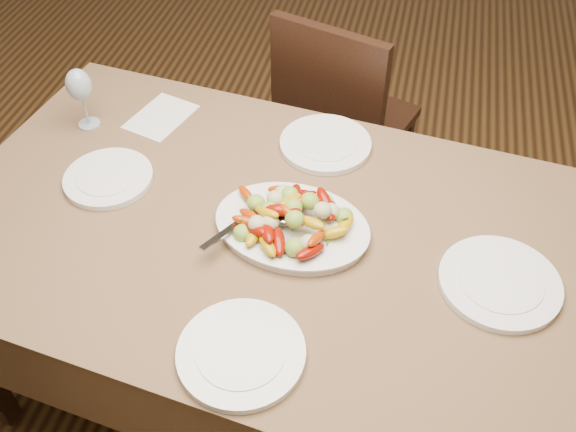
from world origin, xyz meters
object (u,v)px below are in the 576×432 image
(chair_far, at_px, (348,121))
(serving_platter, at_px, (292,228))
(plate_far, at_px, (325,144))
(plate_near, at_px, (241,353))
(dining_table, at_px, (288,320))
(plate_right, at_px, (500,283))
(wine_glass, at_px, (82,97))
(plate_left, at_px, (109,178))

(chair_far, relative_size, serving_platter, 2.44)
(serving_platter, xyz_separation_m, plate_far, (0.02, 0.36, -0.00))
(plate_near, bearing_deg, dining_table, 87.27)
(plate_far, bearing_deg, plate_right, -40.21)
(plate_right, relative_size, wine_glass, 1.40)
(plate_right, bearing_deg, dining_table, 174.12)
(dining_table, height_order, plate_right, plate_right)
(dining_table, xyz_separation_m, plate_right, (0.53, -0.05, 0.39))
(dining_table, xyz_separation_m, plate_left, (-0.53, 0.08, 0.39))
(plate_left, distance_m, plate_far, 0.63)
(plate_near, relative_size, wine_glass, 1.37)
(dining_table, relative_size, plate_left, 7.51)
(chair_far, bearing_deg, dining_table, 106.16)
(plate_left, relative_size, plate_near, 0.88)
(serving_platter, bearing_deg, plate_right, -6.90)
(plate_far, bearing_deg, serving_platter, -93.41)
(plate_left, distance_m, plate_right, 1.06)
(wine_glass, bearing_deg, plate_left, -53.94)
(dining_table, bearing_deg, chair_far, 87.71)
(serving_platter, height_order, plate_near, serving_platter)
(serving_platter, xyz_separation_m, plate_left, (-0.54, 0.08, -0.00))
(chair_far, xyz_separation_m, wine_glass, (-0.73, -0.57, 0.39))
(dining_table, distance_m, wine_glass, 0.90)
(chair_far, height_order, plate_near, chair_far)
(serving_platter, xyz_separation_m, wine_glass, (-0.70, 0.30, 0.09))
(plate_left, height_order, wine_glass, wine_glass)
(dining_table, height_order, chair_far, chair_far)
(plate_right, bearing_deg, plate_far, 139.79)
(plate_left, bearing_deg, plate_far, 26.74)
(serving_platter, relative_size, wine_glass, 1.90)
(dining_table, height_order, plate_near, plate_near)
(plate_right, bearing_deg, wine_glass, 163.43)
(plate_near, distance_m, wine_glass, 0.97)
(dining_table, distance_m, chair_far, 0.89)
(serving_platter, relative_size, plate_far, 1.45)
(serving_platter, distance_m, plate_far, 0.36)
(dining_table, bearing_deg, wine_glass, 156.00)
(plate_right, distance_m, plate_far, 0.65)
(plate_right, xyz_separation_m, plate_near, (-0.54, -0.32, 0.00))
(dining_table, relative_size, serving_platter, 4.72)
(plate_far, height_order, wine_glass, wine_glass)
(plate_far, distance_m, plate_near, 0.74)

